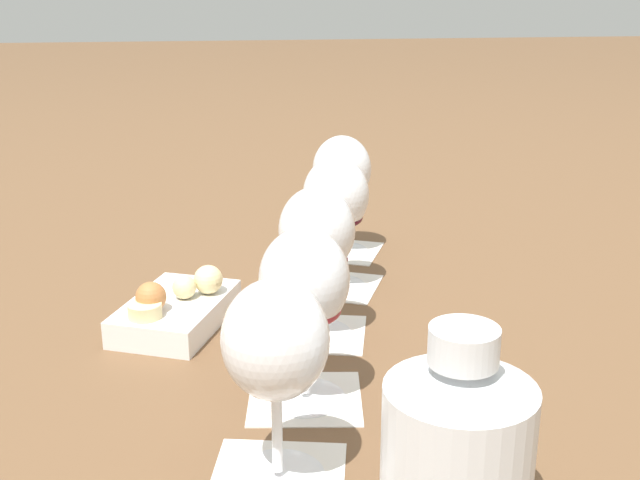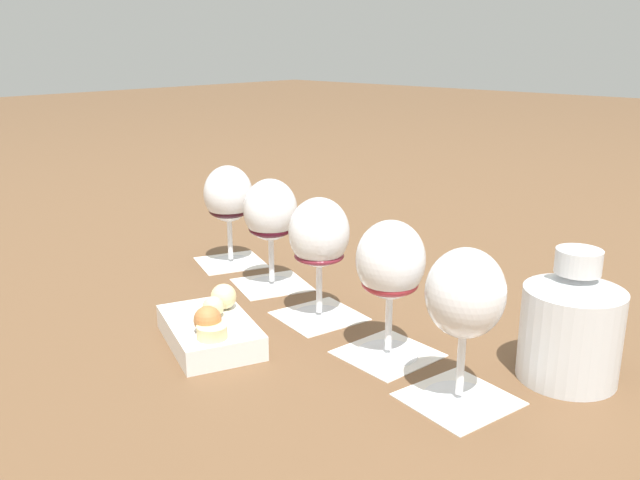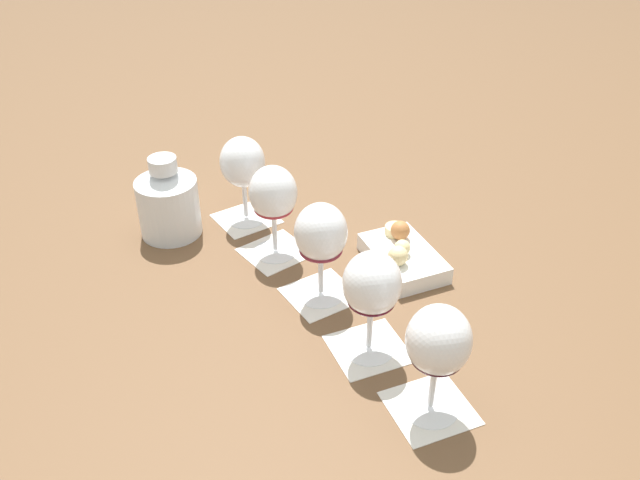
{
  "view_description": "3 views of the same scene",
  "coord_description": "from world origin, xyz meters",
  "px_view_note": "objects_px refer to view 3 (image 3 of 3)",
  "views": [
    {
      "loc": [
        -0.79,
        0.1,
        0.37
      ],
      "look_at": [
        0.0,
        -0.0,
        0.11
      ],
      "focal_mm": 45.0,
      "sensor_mm": 36.0,
      "label": 1
    },
    {
      "loc": [
        -0.58,
        0.63,
        0.36
      ],
      "look_at": [
        0.0,
        -0.0,
        0.11
      ],
      "focal_mm": 38.0,
      "sensor_mm": 36.0,
      "label": 2
    },
    {
      "loc": [
        0.59,
        -0.6,
        0.67
      ],
      "look_at": [
        0.0,
        -0.0,
        0.11
      ],
      "focal_mm": 38.0,
      "sensor_mm": 36.0,
      "label": 3
    }
  ],
  "objects_px": {
    "ceramic_vase": "(168,201)",
    "snack_dish": "(402,255)",
    "wine_glass_3": "(372,289)",
    "wine_glass_4": "(438,346)",
    "wine_glass_0": "(243,166)",
    "wine_glass_2": "(321,238)",
    "wine_glass_1": "(273,197)"
  },
  "relations": [
    {
      "from": "ceramic_vase",
      "to": "snack_dish",
      "type": "relative_size",
      "value": 0.84
    },
    {
      "from": "wine_glass_3",
      "to": "wine_glass_4",
      "type": "relative_size",
      "value": 1.0
    },
    {
      "from": "wine_glass_0",
      "to": "wine_glass_2",
      "type": "height_order",
      "value": "same"
    },
    {
      "from": "wine_glass_0",
      "to": "wine_glass_3",
      "type": "height_order",
      "value": "same"
    },
    {
      "from": "wine_glass_4",
      "to": "wine_glass_0",
      "type": "bearing_deg",
      "value": 165.71
    },
    {
      "from": "wine_glass_4",
      "to": "ceramic_vase",
      "type": "xyz_separation_m",
      "value": [
        -0.58,
        0.01,
        -0.05
      ]
    },
    {
      "from": "wine_glass_2",
      "to": "ceramic_vase",
      "type": "height_order",
      "value": "wine_glass_2"
    },
    {
      "from": "wine_glass_0",
      "to": "wine_glass_4",
      "type": "bearing_deg",
      "value": -14.29
    },
    {
      "from": "wine_glass_0",
      "to": "wine_glass_3",
      "type": "xyz_separation_m",
      "value": [
        0.39,
        -0.11,
        0.0
      ]
    },
    {
      "from": "snack_dish",
      "to": "ceramic_vase",
      "type": "bearing_deg",
      "value": -149.61
    },
    {
      "from": "wine_glass_4",
      "to": "snack_dish",
      "type": "relative_size",
      "value": 0.91
    },
    {
      "from": "wine_glass_2",
      "to": "ceramic_vase",
      "type": "xyz_separation_m",
      "value": [
        -0.32,
        -0.06,
        -0.05
      ]
    },
    {
      "from": "wine_glass_1",
      "to": "wine_glass_4",
      "type": "bearing_deg",
      "value": -13.66
    },
    {
      "from": "wine_glass_2",
      "to": "snack_dish",
      "type": "distance_m",
      "value": 0.18
    },
    {
      "from": "wine_glass_0",
      "to": "snack_dish",
      "type": "xyz_separation_m",
      "value": [
        0.3,
        0.09,
        -0.09
      ]
    },
    {
      "from": "wine_glass_1",
      "to": "wine_glass_2",
      "type": "distance_m",
      "value": 0.14
    },
    {
      "from": "wine_glass_1",
      "to": "wine_glass_2",
      "type": "height_order",
      "value": "same"
    },
    {
      "from": "wine_glass_0",
      "to": "wine_glass_1",
      "type": "height_order",
      "value": "same"
    },
    {
      "from": "wine_glass_1",
      "to": "snack_dish",
      "type": "xyz_separation_m",
      "value": [
        0.18,
        0.12,
        -0.09
      ]
    },
    {
      "from": "wine_glass_0",
      "to": "wine_glass_2",
      "type": "bearing_deg",
      "value": -14.11
    },
    {
      "from": "wine_glass_0",
      "to": "wine_glass_3",
      "type": "bearing_deg",
      "value": -14.97
    },
    {
      "from": "wine_glass_2",
      "to": "wine_glass_4",
      "type": "relative_size",
      "value": 1.0
    },
    {
      "from": "wine_glass_4",
      "to": "snack_dish",
      "type": "xyz_separation_m",
      "value": [
        -0.22,
        0.22,
        -0.09
      ]
    },
    {
      "from": "wine_glass_1",
      "to": "wine_glass_4",
      "type": "xyz_separation_m",
      "value": [
        0.4,
        -0.1,
        -0.0
      ]
    },
    {
      "from": "wine_glass_3",
      "to": "wine_glass_2",
      "type": "bearing_deg",
      "value": 163.39
    },
    {
      "from": "ceramic_vase",
      "to": "snack_dish",
      "type": "bearing_deg",
      "value": 30.39
    },
    {
      "from": "wine_glass_2",
      "to": "wine_glass_1",
      "type": "bearing_deg",
      "value": 167.89
    },
    {
      "from": "wine_glass_3",
      "to": "snack_dish",
      "type": "height_order",
      "value": "wine_glass_3"
    },
    {
      "from": "wine_glass_3",
      "to": "wine_glass_4",
      "type": "bearing_deg",
      "value": -12.22
    },
    {
      "from": "wine_glass_4",
      "to": "wine_glass_1",
      "type": "bearing_deg",
      "value": 166.34
    },
    {
      "from": "wine_glass_3",
      "to": "snack_dish",
      "type": "distance_m",
      "value": 0.23
    },
    {
      "from": "wine_glass_2",
      "to": "snack_dish",
      "type": "bearing_deg",
      "value": 75.75
    }
  ]
}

